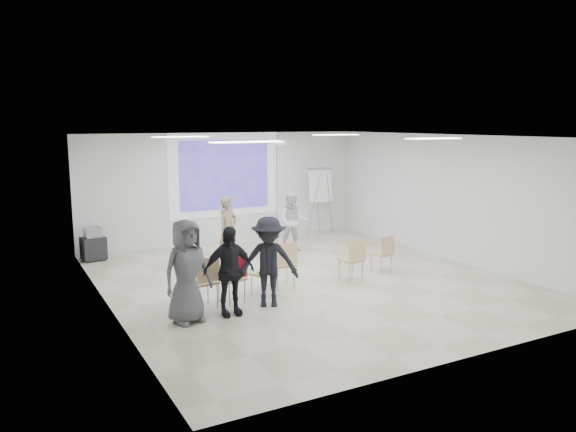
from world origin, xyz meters
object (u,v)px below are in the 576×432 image
player_left (228,225)px  chair_right_far (384,251)px  player_right (293,219)px  flipchart_easel (320,185)px  chair_center (284,261)px  audience_mid (269,256)px  chair_far_left (205,278)px  audience_left (229,264)px  laptop (262,272)px  audience_outer (187,265)px  av_cart (93,245)px  chair_left_mid (234,275)px  pedestal_table (263,240)px  chair_left_inner (265,271)px  chair_right_inner (353,257)px

player_left → chair_right_far: (2.63, -2.57, -0.40)m
player_right → flipchart_easel: flipchart_easel is taller
chair_center → audience_mid: (-0.74, -0.82, 0.37)m
player_left → chair_far_left: size_ratio=1.85×
audience_left → flipchart_easel: bearing=47.9°
chair_right_far → laptop: bearing=174.3°
player_right → audience_mid: audience_mid is taller
player_left → player_right: (1.90, 0.26, -0.04)m
chair_center → chair_right_far: 2.48m
chair_right_far → audience_mid: bearing=-173.2°
audience_outer → av_cart: (-0.67, 5.12, -0.60)m
player_right → audience_left: 4.99m
chair_left_mid → player_right: bearing=34.0°
audience_outer → laptop: bearing=12.4°
pedestal_table → chair_right_far: (1.57, -2.85, 0.13)m
chair_left_inner → audience_mid: (-0.24, -0.64, 0.46)m
audience_mid → audience_outer: size_ratio=0.95×
chair_center → player_right: bearing=62.1°
chair_right_inner → audience_left: size_ratio=0.51×
chair_far_left → chair_right_inner: chair_far_left is taller
audience_outer → chair_left_inner: bearing=9.8°
chair_far_left → chair_right_inner: 3.31m
chair_center → flipchart_easel: size_ratio=0.48×
player_left → chair_left_inner: 2.79m
chair_center → audience_mid: 1.16m
chair_left_inner → chair_center: bearing=-4.1°
chair_left_mid → chair_left_inner: 0.77m
player_right → chair_far_left: 4.85m
chair_left_mid → av_cart: 4.90m
chair_left_inner → flipchart_easel: (3.98, 4.51, 0.98)m
flipchart_easel → audience_mid: bearing=-122.9°
player_left → chair_right_inner: (1.64, -2.82, -0.35)m
chair_right_inner → laptop: (-2.02, 0.16, -0.11)m
chair_center → audience_left: audience_left is taller
pedestal_table → player_right: 0.97m
audience_mid → laptop: bearing=98.4°
player_left → chair_left_mid: (-1.09, -2.95, -0.36)m
player_left → chair_left_inner: size_ratio=2.23×
chair_center → flipchart_easel: (3.49, 4.34, 0.89)m
chair_left_mid → chair_left_inner: (0.74, 0.21, -0.06)m
chair_center → audience_left: size_ratio=0.53×
player_left → av_cart: 3.29m
pedestal_table → player_left: (-1.05, -0.28, 0.52)m
pedestal_table → audience_mid: 4.06m
chair_left_inner → audience_left: 1.35m
pedestal_table → chair_left_mid: size_ratio=0.73×
chair_left_inner → laptop: (-0.03, 0.08, -0.04)m
chair_right_far → audience_left: 4.15m
player_right → chair_right_inner: bearing=-67.3°
chair_center → chair_right_inner: bearing=-5.7°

